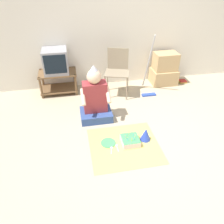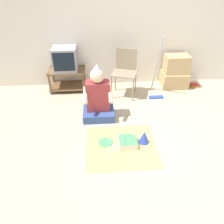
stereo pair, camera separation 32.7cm
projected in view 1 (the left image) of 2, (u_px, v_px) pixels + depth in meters
name	position (u px, v px, depth m)	size (l,w,h in m)	color
ground_plane	(163.00, 148.00, 3.14)	(16.00, 16.00, 0.00)	tan
wall_back	(127.00, 21.00, 4.26)	(6.40, 0.06, 2.55)	silver
tv_stand	(58.00, 80.00, 4.38)	(0.73, 0.46, 0.44)	brown
tv	(56.00, 61.00, 4.16)	(0.46, 0.45, 0.45)	#99999E
folding_chair	(117.00, 68.00, 4.20)	(0.55, 0.51, 0.90)	gray
cardboard_box_stack	(164.00, 70.00, 4.70)	(0.53, 0.43, 0.68)	tan
dust_mop	(149.00, 77.00, 4.30)	(0.28, 0.45, 1.19)	#2D4CB2
book_pile	(182.00, 81.00, 4.87)	(0.17, 0.14, 0.05)	#A88933
person_seated	(95.00, 100.00, 3.58)	(0.52, 0.41, 0.94)	#334C8C
party_cloth	(124.00, 145.00, 3.18)	(1.00, 0.94, 0.01)	#EAD666
birthday_cake	(130.00, 140.00, 3.19)	(0.26, 0.26, 0.16)	silver
party_hat_blue	(146.00, 134.00, 3.23)	(0.16, 0.16, 0.19)	blue
paper_plate	(108.00, 143.00, 3.21)	(0.22, 0.22, 0.01)	#4CB266
plastic_spoon_near	(117.00, 146.00, 3.15)	(0.04, 0.15, 0.01)	white
plastic_spoon_far	(112.00, 148.00, 3.11)	(0.05, 0.14, 0.01)	white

